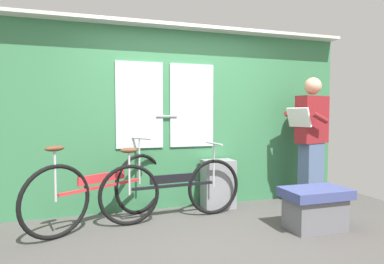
{
  "coord_description": "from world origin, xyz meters",
  "views": [
    {
      "loc": [
        -1.14,
        -3.05,
        1.26
      ],
      "look_at": [
        -0.05,
        0.44,
        1.05
      ],
      "focal_mm": 30.27,
      "sensor_mm": 36.0,
      "label": 1
    }
  ],
  "objects_px": {
    "passenger_reading_newspaper": "(311,138)",
    "trash_bin_by_wall": "(218,184)",
    "bench_seat_corner": "(315,207)",
    "bicycle_near_door": "(173,189)",
    "bicycle_leaning_behind": "(102,190)"
  },
  "relations": [
    {
      "from": "bicycle_leaning_behind",
      "to": "passenger_reading_newspaper",
      "type": "bearing_deg",
      "value": -32.2
    },
    {
      "from": "bench_seat_corner",
      "to": "passenger_reading_newspaper",
      "type": "bearing_deg",
      "value": 55.35
    },
    {
      "from": "bicycle_near_door",
      "to": "trash_bin_by_wall",
      "type": "relative_size",
      "value": 2.71
    },
    {
      "from": "bench_seat_corner",
      "to": "bicycle_leaning_behind",
      "type": "bearing_deg",
      "value": 159.38
    },
    {
      "from": "passenger_reading_newspaper",
      "to": "trash_bin_by_wall",
      "type": "relative_size",
      "value": 2.73
    },
    {
      "from": "bicycle_near_door",
      "to": "bicycle_leaning_behind",
      "type": "bearing_deg",
      "value": 170.67
    },
    {
      "from": "passenger_reading_newspaper",
      "to": "trash_bin_by_wall",
      "type": "distance_m",
      "value": 1.43
    },
    {
      "from": "bicycle_leaning_behind",
      "to": "trash_bin_by_wall",
      "type": "xyz_separation_m",
      "value": [
        1.51,
        0.24,
        -0.08
      ]
    },
    {
      "from": "bicycle_near_door",
      "to": "passenger_reading_newspaper",
      "type": "relative_size",
      "value": 0.99
    },
    {
      "from": "passenger_reading_newspaper",
      "to": "trash_bin_by_wall",
      "type": "bearing_deg",
      "value": -26.55
    },
    {
      "from": "bicycle_near_door",
      "to": "bicycle_leaning_behind",
      "type": "relative_size",
      "value": 1.1
    },
    {
      "from": "passenger_reading_newspaper",
      "to": "bench_seat_corner",
      "type": "height_order",
      "value": "passenger_reading_newspaper"
    },
    {
      "from": "bicycle_leaning_behind",
      "to": "trash_bin_by_wall",
      "type": "relative_size",
      "value": 2.46
    },
    {
      "from": "passenger_reading_newspaper",
      "to": "bench_seat_corner",
      "type": "bearing_deg",
      "value": 39.36
    },
    {
      "from": "bench_seat_corner",
      "to": "bicycle_near_door",
      "type": "bearing_deg",
      "value": 151.0
    }
  ]
}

